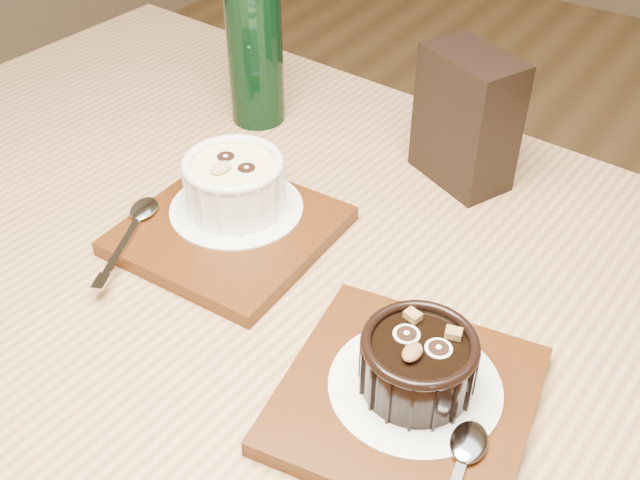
% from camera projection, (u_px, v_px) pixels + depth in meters
% --- Properties ---
extents(table, '(1.25, 0.87, 0.75)m').
position_uv_depth(table, '(280.00, 384.00, 0.69)').
color(table, olive).
rests_on(table, ground).
extents(tray_left, '(0.19, 0.19, 0.01)m').
position_uv_depth(tray_left, '(229.00, 231.00, 0.71)').
color(tray_left, '#4C240C').
rests_on(tray_left, table).
extents(doily_left, '(0.13, 0.13, 0.00)m').
position_uv_depth(doily_left, '(237.00, 208.00, 0.73)').
color(doily_left, white).
rests_on(doily_left, tray_left).
extents(ramekin_white, '(0.10, 0.10, 0.06)m').
position_uv_depth(ramekin_white, '(234.00, 182.00, 0.71)').
color(ramekin_white, white).
rests_on(ramekin_white, doily_left).
extents(spoon_left, '(0.08, 0.13, 0.01)m').
position_uv_depth(spoon_left, '(131.00, 231.00, 0.70)').
color(spoon_left, '#B4B7BD').
rests_on(spoon_left, tray_left).
extents(tray_right, '(0.21, 0.21, 0.01)m').
position_uv_depth(tray_right, '(406.00, 399.00, 0.56)').
color(tray_right, '#4C240C').
rests_on(tray_right, table).
extents(doily_right, '(0.13, 0.13, 0.00)m').
position_uv_depth(doily_right, '(415.00, 386.00, 0.56)').
color(doily_right, white).
rests_on(doily_right, tray_right).
extents(ramekin_dark, '(0.09, 0.09, 0.05)m').
position_uv_depth(ramekin_dark, '(418.00, 361.00, 0.54)').
color(ramekin_dark, black).
rests_on(ramekin_dark, doily_right).
extents(condiment_stand, '(0.12, 0.10, 0.14)m').
position_uv_depth(condiment_stand, '(467.00, 119.00, 0.75)').
color(condiment_stand, black).
rests_on(condiment_stand, table).
extents(green_bottle, '(0.06, 0.06, 0.24)m').
position_uv_depth(green_bottle, '(255.00, 46.00, 0.84)').
color(green_bottle, black).
rests_on(green_bottle, table).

